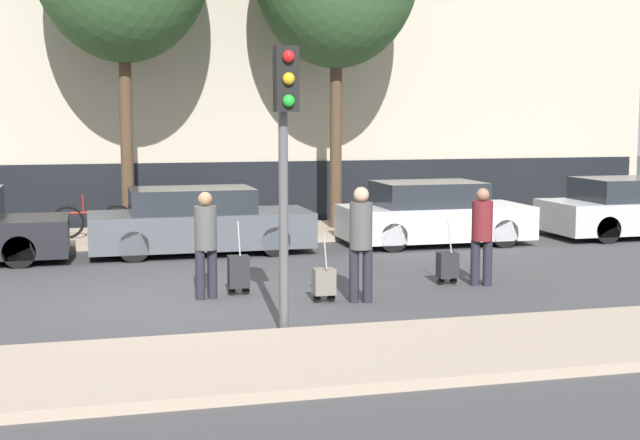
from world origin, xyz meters
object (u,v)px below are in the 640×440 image
Objects in this scene: parked_car_3 at (636,209)px; trolley_right at (447,265)px; pedestrian_left at (206,239)px; traffic_light at (285,131)px; trolley_center at (324,282)px; parked_bicycle at (92,221)px; trolley_left at (239,272)px; pedestrian_center at (361,237)px; pedestrian_right at (482,231)px; parked_car_2 at (433,215)px; parked_car_1 at (199,222)px.

trolley_right is at bearing -146.06° from parked_car_3.
trolley_right is at bearing 164.42° from pedestrian_left.
traffic_light reaches higher than pedestrian_left.
parked_bicycle reaches higher than trolley_center.
trolley_left is at bearing 179.94° from pedestrian_left.
trolley_right is (4.00, 0.13, -0.60)m from pedestrian_left.
traffic_light reaches higher than parked_car_3.
pedestrian_center is 1.08× the size of pedestrian_right.
pedestrian_right is at bearing -3.57° from trolley_left.
parked_bicycle is at bearing 131.57° from pedestrian_center.
pedestrian_center is at bearing -139.31° from pedestrian_right.
parked_car_3 is 4.00× the size of trolley_right.
pedestrian_center is at bearing -62.52° from parked_bicycle.
parked_car_3 is 12.21m from traffic_light.
parked_car_2 is at bearing 41.03° from trolley_left.
trolley_center is (-0.53, 0.13, -0.67)m from pedestrian_center.
pedestrian_right is at bearing -142.58° from parked_car_3.
trolley_right is at bearing -51.02° from parked_car_1.
pedestrian_center is at bearing 47.23° from traffic_light.
parked_bicycle is at bearing 155.51° from pedestrian_right.
parked_car_3 is at bearing 0.13° from parked_car_2.
pedestrian_center is 1.65× the size of trolley_center.
traffic_light is at bearing -124.65° from parked_car_2.
trolley_right is 8.51m from parked_bicycle.
traffic_light reaches higher than pedestrian_center.
trolley_left is 0.67× the size of pedestrian_center.
trolley_right is (3.47, -0.04, -0.04)m from trolley_left.
parked_car_2 reaches higher than parked_car_3.
parked_bicycle is at bearing 164.18° from parked_car_2.
traffic_light is (0.16, -2.63, 2.23)m from trolley_left.
pedestrian_right is 4.81m from traffic_light.
trolley_center is at bearing 139.73° from pedestrian_left.
parked_car_2 is 8.69m from traffic_light.
trolley_left is (-4.98, -4.33, -0.27)m from parked_car_2.
parked_bicycle is (-2.07, 2.00, -0.14)m from parked_car_1.
parked_car_2 is 3.71× the size of trolley_right.
parked_car_3 is at bearing -9.39° from parked_bicycle.
trolley_left is 1.10× the size of trolley_center.
parked_bicycle is at bearing 136.00° from parked_car_1.
parked_car_2 is 7.11m from pedestrian_left.
trolley_center is at bearing -160.42° from trolley_right.
trolley_right is at bearing -179.93° from pedestrian_right.
trolley_right is (-6.51, -4.38, -0.31)m from parked_car_3.
parked_car_2 is at bearing 71.00° from trolley_right.
parked_car_1 is at bearing 122.25° from pedestrian_center.
traffic_light is (-9.82, -6.98, 1.95)m from parked_car_3.
parked_car_3 reaches higher than trolley_right.
parked_car_2 is at bearing -15.82° from parked_bicycle.
trolley_center is at bearing -126.42° from parked_car_2.
traffic_light reaches higher than pedestrian_right.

